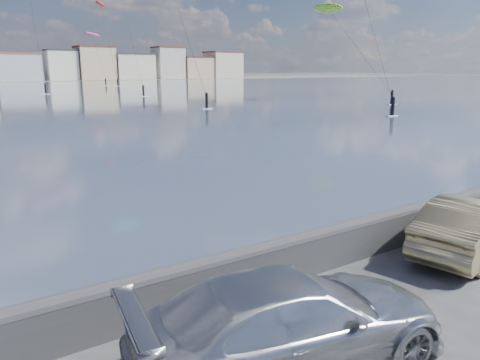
# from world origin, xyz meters

# --- Properties ---
(ground) EXTENTS (700.00, 700.00, 0.00)m
(ground) POSITION_xyz_m (0.00, 0.00, 0.00)
(ground) COLOR #333335
(ground) RESTS_ON ground
(seawall) EXTENTS (400.00, 0.36, 1.08)m
(seawall) POSITION_xyz_m (0.00, 2.70, 0.58)
(seawall) COLOR #28282B
(seawall) RESTS_ON ground
(car_silver) EXTENTS (5.75, 3.07, 1.58)m
(car_silver) POSITION_xyz_m (-0.52, 0.23, 0.79)
(car_silver) COLOR #A7A9AF
(car_silver) RESTS_ON ground
(car_champagne) EXTENTS (4.86, 2.54, 1.52)m
(car_champagne) POSITION_xyz_m (6.55, 1.28, 0.76)
(car_champagne) COLOR tan
(car_champagne) RESTS_ON ground
(kitesurfer_2) EXTENTS (5.65, 18.30, 14.67)m
(kitesurfer_2) POSITION_xyz_m (47.15, 48.90, 13.32)
(kitesurfer_2) COLOR #8CD826
(kitesurfer_2) RESTS_ON ground
(kitesurfer_13) EXTENTS (5.59, 13.22, 22.90)m
(kitesurfer_13) POSITION_xyz_m (38.15, 126.42, 21.28)
(kitesurfer_13) COLOR red
(kitesurfer_13) RESTS_ON ground
(kitesurfer_16) EXTENTS (6.88, 11.83, 14.65)m
(kitesurfer_16) POSITION_xyz_m (37.31, 132.47, 13.66)
(kitesurfer_16) COLOR #E5338C
(kitesurfer_16) RESTS_ON ground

